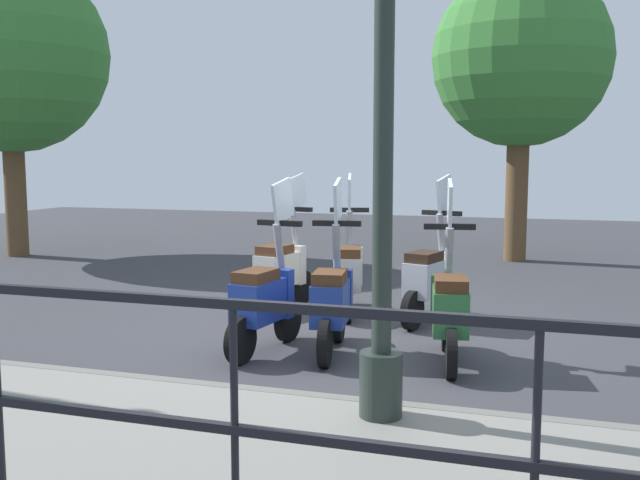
# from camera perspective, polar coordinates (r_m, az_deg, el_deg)

# --- Properties ---
(ground_plane) EXTENTS (28.00, 28.00, 0.00)m
(ground_plane) POSITION_cam_1_polar(r_m,az_deg,el_deg) (6.94, 3.49, -7.73)
(ground_plane) COLOR #38383D
(promenade_walkway) EXTENTS (2.20, 20.00, 0.15)m
(promenade_walkway) POSITION_cam_1_polar(r_m,az_deg,el_deg) (4.08, -7.60, -17.29)
(promenade_walkway) COLOR gray
(promenade_walkway) RESTS_ON ground_plane
(fence_railing) EXTENTS (0.04, 16.03, 1.07)m
(fence_railing) POSITION_cam_1_polar(r_m,az_deg,el_deg) (2.94, -16.57, -10.28)
(fence_railing) COLOR black
(fence_railing) RESTS_ON promenade_walkway
(lamp_post_near) EXTENTS (0.26, 0.90, 4.51)m
(lamp_post_near) POSITION_cam_1_polar(r_m,az_deg,el_deg) (4.25, 5.14, 12.43)
(lamp_post_near) COLOR #232D28
(lamp_post_near) RESTS_ON promenade_walkway
(tree_large) EXTENTS (3.33, 3.33, 5.11)m
(tree_large) POSITION_cam_1_polar(r_m,az_deg,el_deg) (13.50, -23.65, 13.40)
(tree_large) COLOR brown
(tree_large) RESTS_ON ground_plane
(tree_distant) EXTENTS (2.86, 2.86, 4.74)m
(tree_distant) POSITION_cam_1_polar(r_m,az_deg,el_deg) (12.26, 15.78, 13.74)
(tree_distant) COLOR brown
(tree_distant) RESTS_ON ground_plane
(scooter_near_0) EXTENTS (1.23, 0.47, 1.54)m
(scooter_near_0) POSITION_cam_1_polar(r_m,az_deg,el_deg) (6.04, 10.32, -5.32)
(scooter_near_0) COLOR black
(scooter_near_0) RESTS_ON ground_plane
(scooter_near_1) EXTENTS (1.23, 0.45, 1.54)m
(scooter_near_1) POSITION_cam_1_polar(r_m,az_deg,el_deg) (6.24, 0.98, -4.82)
(scooter_near_1) COLOR black
(scooter_near_1) RESTS_ON ground_plane
(scooter_near_2) EXTENTS (1.23, 0.46, 1.54)m
(scooter_near_2) POSITION_cam_1_polar(r_m,az_deg,el_deg) (6.31, -4.44, -4.71)
(scooter_near_2) COLOR black
(scooter_near_2) RESTS_ON ground_plane
(scooter_far_0) EXTENTS (1.20, 0.53, 1.54)m
(scooter_far_0) POSITION_cam_1_polar(r_m,az_deg,el_deg) (7.50, 8.77, -2.93)
(scooter_far_0) COLOR black
(scooter_far_0) RESTS_ON ground_plane
(scooter_far_1) EXTENTS (1.21, 0.51, 1.54)m
(scooter_far_1) POSITION_cam_1_polar(r_m,az_deg,el_deg) (7.81, 2.31, -2.47)
(scooter_far_1) COLOR black
(scooter_far_1) RESTS_ON ground_plane
(scooter_far_2) EXTENTS (1.22, 0.50, 1.54)m
(scooter_far_2) POSITION_cam_1_polar(r_m,az_deg,el_deg) (7.98, -3.05, -2.28)
(scooter_far_2) COLOR black
(scooter_far_2) RESTS_ON ground_plane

